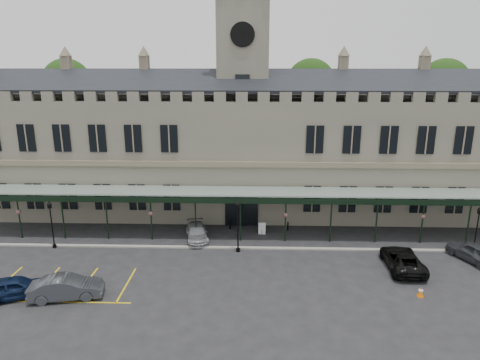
{
  "coord_description": "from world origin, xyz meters",
  "views": [
    {
      "loc": [
        1.08,
        -28.45,
        15.54
      ],
      "look_at": [
        0.0,
        6.0,
        6.0
      ],
      "focal_mm": 32.0,
      "sensor_mm": 36.0,
      "label": 1
    }
  ],
  "objects_px": {
    "lamp_post_mid": "(238,222)",
    "car_right_a": "(475,252)",
    "lamp_post_right": "(477,226)",
    "car_taxi": "(197,233)",
    "sign_board": "(262,229)",
    "car_left_a": "(15,287)",
    "station_building": "(243,151)",
    "traffic_cone": "(421,292)",
    "car_van": "(402,259)",
    "clock_tower": "(243,87)",
    "lamp_post_left": "(51,220)",
    "car_left_b": "(66,288)"
  },
  "relations": [
    {
      "from": "lamp_post_mid",
      "to": "car_right_a",
      "type": "height_order",
      "value": "lamp_post_mid"
    },
    {
      "from": "lamp_post_right",
      "to": "car_taxi",
      "type": "height_order",
      "value": "lamp_post_right"
    },
    {
      "from": "car_taxi",
      "to": "sign_board",
      "type": "bearing_deg",
      "value": 1.3
    },
    {
      "from": "lamp_post_right",
      "to": "car_left_a",
      "type": "xyz_separation_m",
      "value": [
        -34.74,
        -8.22,
        -1.67
      ]
    },
    {
      "from": "station_building",
      "to": "car_left_a",
      "type": "height_order",
      "value": "station_building"
    },
    {
      "from": "lamp_post_mid",
      "to": "traffic_cone",
      "type": "bearing_deg",
      "value": -28.16
    },
    {
      "from": "car_taxi",
      "to": "car_van",
      "type": "bearing_deg",
      "value": -29.07
    },
    {
      "from": "clock_tower",
      "to": "sign_board",
      "type": "height_order",
      "value": "clock_tower"
    },
    {
      "from": "lamp_post_mid",
      "to": "lamp_post_right",
      "type": "height_order",
      "value": "lamp_post_mid"
    },
    {
      "from": "sign_board",
      "to": "car_left_a",
      "type": "distance_m",
      "value": 20.59
    },
    {
      "from": "lamp_post_left",
      "to": "clock_tower",
      "type": "bearing_deg",
      "value": 33.93
    },
    {
      "from": "lamp_post_right",
      "to": "car_left_a",
      "type": "relative_size",
      "value": 0.92
    },
    {
      "from": "station_building",
      "to": "car_left_b",
      "type": "relative_size",
      "value": 12.45
    },
    {
      "from": "station_building",
      "to": "traffic_cone",
      "type": "distance_m",
      "value": 22.71
    },
    {
      "from": "clock_tower",
      "to": "sign_board",
      "type": "distance_m",
      "value": 14.64
    },
    {
      "from": "car_left_a",
      "to": "car_left_b",
      "type": "height_order",
      "value": "car_left_b"
    },
    {
      "from": "lamp_post_right",
      "to": "car_left_a",
      "type": "distance_m",
      "value": 35.73
    },
    {
      "from": "traffic_cone",
      "to": "station_building",
      "type": "bearing_deg",
      "value": 125.29
    },
    {
      "from": "car_left_a",
      "to": "car_van",
      "type": "height_order",
      "value": "car_left_a"
    },
    {
      "from": "clock_tower",
      "to": "lamp_post_left",
      "type": "height_order",
      "value": "clock_tower"
    },
    {
      "from": "station_building",
      "to": "lamp_post_right",
      "type": "height_order",
      "value": "station_building"
    },
    {
      "from": "lamp_post_right",
      "to": "clock_tower",
      "type": "bearing_deg",
      "value": 151.52
    },
    {
      "from": "station_building",
      "to": "lamp_post_mid",
      "type": "relative_size",
      "value": 13.19
    },
    {
      "from": "car_left_a",
      "to": "car_left_b",
      "type": "bearing_deg",
      "value": -111.71
    },
    {
      "from": "clock_tower",
      "to": "car_van",
      "type": "xyz_separation_m",
      "value": [
        12.75,
        -13.75,
        -12.36
      ]
    },
    {
      "from": "clock_tower",
      "to": "car_right_a",
      "type": "bearing_deg",
      "value": -33.04
    },
    {
      "from": "station_building",
      "to": "lamp_post_mid",
      "type": "xyz_separation_m",
      "value": [
        -0.13,
        -11.01,
        -3.77
      ]
    },
    {
      "from": "station_building",
      "to": "car_right_a",
      "type": "height_order",
      "value": "station_building"
    },
    {
      "from": "lamp_post_mid",
      "to": "lamp_post_right",
      "type": "bearing_deg",
      "value": 1.13
    },
    {
      "from": "station_building",
      "to": "car_right_a",
      "type": "distance_m",
      "value": 23.32
    },
    {
      "from": "clock_tower",
      "to": "sign_board",
      "type": "xyz_separation_m",
      "value": [
        1.96,
        -7.26,
        -12.55
      ]
    },
    {
      "from": "car_taxi",
      "to": "car_right_a",
      "type": "bearing_deg",
      "value": -21.27
    },
    {
      "from": "car_left_a",
      "to": "car_left_b",
      "type": "xyz_separation_m",
      "value": [
        3.5,
        0.04,
        0.03
      ]
    },
    {
      "from": "car_left_b",
      "to": "car_taxi",
      "type": "bearing_deg",
      "value": -48.13
    },
    {
      "from": "lamp_post_mid",
      "to": "car_left_a",
      "type": "distance_m",
      "value": 16.91
    },
    {
      "from": "clock_tower",
      "to": "lamp_post_mid",
      "type": "relative_size",
      "value": 5.45
    },
    {
      "from": "station_building",
      "to": "car_van",
      "type": "bearing_deg",
      "value": -46.99
    },
    {
      "from": "car_taxi",
      "to": "station_building",
      "type": "bearing_deg",
      "value": 53.17
    },
    {
      "from": "traffic_cone",
      "to": "sign_board",
      "type": "distance_m",
      "value": 15.09
    },
    {
      "from": "station_building",
      "to": "car_left_b",
      "type": "xyz_separation_m",
      "value": [
        -11.5,
        -18.8,
        -5.67
      ]
    },
    {
      "from": "lamp_post_mid",
      "to": "car_left_b",
      "type": "distance_m",
      "value": 13.91
    },
    {
      "from": "clock_tower",
      "to": "car_left_b",
      "type": "height_order",
      "value": "clock_tower"
    },
    {
      "from": "lamp_post_mid",
      "to": "station_building",
      "type": "bearing_deg",
      "value": 89.3
    },
    {
      "from": "lamp_post_right",
      "to": "car_right_a",
      "type": "distance_m",
      "value": 2.43
    },
    {
      "from": "station_building",
      "to": "clock_tower",
      "type": "height_order",
      "value": "clock_tower"
    },
    {
      "from": "lamp_post_mid",
      "to": "car_left_b",
      "type": "relative_size",
      "value": 0.94
    },
    {
      "from": "car_van",
      "to": "car_right_a",
      "type": "height_order",
      "value": "car_right_a"
    },
    {
      "from": "lamp_post_right",
      "to": "car_van",
      "type": "relative_size",
      "value": 0.76
    },
    {
      "from": "lamp_post_left",
      "to": "lamp_post_right",
      "type": "bearing_deg",
      "value": 0.17
    },
    {
      "from": "lamp_post_left",
      "to": "car_left_a",
      "type": "xyz_separation_m",
      "value": [
        1.07,
        -8.11,
        -1.76
      ]
    }
  ]
}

